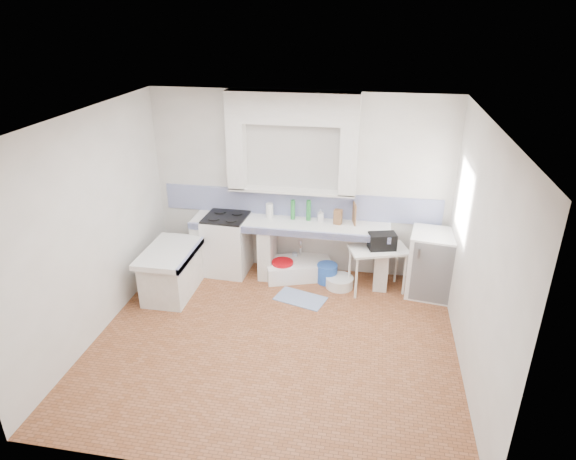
% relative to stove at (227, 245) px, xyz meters
% --- Properties ---
extents(floor, '(4.50, 4.50, 0.00)m').
position_rel_stove_xyz_m(floor, '(1.09, -1.68, -0.46)').
color(floor, brown).
rests_on(floor, ground).
extents(ceiling, '(4.50, 4.50, 0.00)m').
position_rel_stove_xyz_m(ceiling, '(1.09, -1.68, 2.34)').
color(ceiling, white).
rests_on(ceiling, ground).
extents(wall_back, '(4.50, 0.00, 4.50)m').
position_rel_stove_xyz_m(wall_back, '(1.09, 0.32, 0.94)').
color(wall_back, silver).
rests_on(wall_back, ground).
extents(wall_front, '(4.50, 0.00, 4.50)m').
position_rel_stove_xyz_m(wall_front, '(1.09, -3.68, 0.94)').
color(wall_front, silver).
rests_on(wall_front, ground).
extents(wall_left, '(0.00, 4.50, 4.50)m').
position_rel_stove_xyz_m(wall_left, '(-1.16, -1.68, 0.94)').
color(wall_left, silver).
rests_on(wall_left, ground).
extents(wall_right, '(0.00, 4.50, 4.50)m').
position_rel_stove_xyz_m(wall_right, '(3.34, -1.68, 0.94)').
color(wall_right, silver).
rests_on(wall_right, ground).
extents(alcove_mass, '(1.90, 0.25, 0.45)m').
position_rel_stove_xyz_m(alcove_mass, '(0.99, 0.20, 2.12)').
color(alcove_mass, silver).
rests_on(alcove_mass, ground).
extents(window_frame, '(0.35, 0.86, 1.06)m').
position_rel_stove_xyz_m(window_frame, '(3.51, -0.48, 1.14)').
color(window_frame, '#331D10').
rests_on(window_frame, ground).
extents(lace_valance, '(0.01, 0.84, 0.24)m').
position_rel_stove_xyz_m(lace_valance, '(3.37, -0.48, 1.52)').
color(lace_valance, white).
rests_on(lace_valance, ground).
extents(counter_slab, '(3.00, 0.60, 0.08)m').
position_rel_stove_xyz_m(counter_slab, '(0.99, 0.02, 0.40)').
color(counter_slab, white).
rests_on(counter_slab, ground).
extents(counter_lip, '(3.00, 0.04, 0.10)m').
position_rel_stove_xyz_m(counter_lip, '(0.99, -0.26, 0.40)').
color(counter_lip, navy).
rests_on(counter_lip, ground).
extents(counter_pier_left, '(0.20, 0.55, 0.82)m').
position_rel_stove_xyz_m(counter_pier_left, '(-0.41, 0.02, -0.05)').
color(counter_pier_left, silver).
rests_on(counter_pier_left, ground).
extents(counter_pier_mid, '(0.20, 0.55, 0.82)m').
position_rel_stove_xyz_m(counter_pier_mid, '(0.64, 0.02, -0.05)').
color(counter_pier_mid, silver).
rests_on(counter_pier_mid, ground).
extents(counter_pier_right, '(0.20, 0.55, 0.82)m').
position_rel_stove_xyz_m(counter_pier_right, '(2.39, 0.02, -0.05)').
color(counter_pier_right, silver).
rests_on(counter_pier_right, ground).
extents(peninsula_top, '(0.70, 1.10, 0.08)m').
position_rel_stove_xyz_m(peninsula_top, '(-0.61, -0.78, 0.20)').
color(peninsula_top, white).
rests_on(peninsula_top, ground).
extents(peninsula_base, '(0.60, 1.00, 0.62)m').
position_rel_stove_xyz_m(peninsula_base, '(-0.61, -0.78, -0.15)').
color(peninsula_base, silver).
rests_on(peninsula_base, ground).
extents(peninsula_lip, '(0.04, 1.10, 0.10)m').
position_rel_stove_xyz_m(peninsula_lip, '(-0.28, -0.78, 0.20)').
color(peninsula_lip, navy).
rests_on(peninsula_lip, ground).
extents(backsplash, '(4.27, 0.03, 0.40)m').
position_rel_stove_xyz_m(backsplash, '(1.09, 0.31, 0.64)').
color(backsplash, navy).
rests_on(backsplash, ground).
extents(stove, '(0.68, 0.65, 0.92)m').
position_rel_stove_xyz_m(stove, '(0.00, 0.00, 0.00)').
color(stove, white).
rests_on(stove, ground).
extents(sink, '(1.12, 0.84, 0.24)m').
position_rel_stove_xyz_m(sink, '(1.13, 0.02, -0.34)').
color(sink, white).
rests_on(sink, ground).
extents(side_table, '(0.93, 0.70, 0.04)m').
position_rel_stove_xyz_m(side_table, '(2.33, -0.18, -0.11)').
color(side_table, white).
rests_on(side_table, ground).
extents(fridge, '(0.70, 0.70, 0.96)m').
position_rel_stove_xyz_m(fridge, '(3.09, -0.13, 0.02)').
color(fridge, white).
rests_on(fridge, ground).
extents(bucket_red, '(0.42, 0.42, 0.31)m').
position_rel_stove_xyz_m(bucket_red, '(0.90, -0.12, -0.30)').
color(bucket_red, '#B9050E').
rests_on(bucket_red, ground).
extents(bucket_orange, '(0.34, 0.34, 0.26)m').
position_rel_stove_xyz_m(bucket_orange, '(1.20, 0.01, -0.33)').
color(bucket_orange, '#C64B12').
rests_on(bucket_orange, ground).
extents(bucket_blue, '(0.38, 0.38, 0.29)m').
position_rel_stove_xyz_m(bucket_blue, '(1.59, -0.07, -0.31)').
color(bucket_blue, blue).
rests_on(bucket_blue, ground).
extents(basin_white, '(0.47, 0.47, 0.16)m').
position_rel_stove_xyz_m(basin_white, '(1.79, -0.19, -0.38)').
color(basin_white, white).
rests_on(basin_white, ground).
extents(water_bottle_a, '(0.10, 0.10, 0.32)m').
position_rel_stove_xyz_m(water_bottle_a, '(1.05, 0.17, -0.30)').
color(water_bottle_a, silver).
rests_on(water_bottle_a, ground).
extents(water_bottle_b, '(0.08, 0.08, 0.27)m').
position_rel_stove_xyz_m(water_bottle_b, '(1.36, 0.17, -0.32)').
color(water_bottle_b, silver).
rests_on(water_bottle_b, ground).
extents(black_bag, '(0.43, 0.31, 0.24)m').
position_rel_stove_xyz_m(black_bag, '(2.37, -0.18, 0.35)').
color(black_bag, black).
rests_on(black_bag, side_table).
extents(green_bottle_a, '(0.09, 0.09, 0.31)m').
position_rel_stove_xyz_m(green_bottle_a, '(1.01, 0.17, 0.60)').
color(green_bottle_a, '#257E34').
rests_on(green_bottle_a, counter_slab).
extents(green_bottle_b, '(0.09, 0.09, 0.32)m').
position_rel_stove_xyz_m(green_bottle_b, '(1.25, 0.17, 0.60)').
color(green_bottle_b, '#257E34').
rests_on(green_bottle_b, counter_slab).
extents(knife_block, '(0.13, 0.12, 0.23)m').
position_rel_stove_xyz_m(knife_block, '(1.70, 0.11, 0.56)').
color(knife_block, brown).
rests_on(knife_block, counter_slab).
extents(cutting_board, '(0.07, 0.23, 0.31)m').
position_rel_stove_xyz_m(cutting_board, '(1.94, 0.17, 0.60)').
color(cutting_board, brown).
rests_on(cutting_board, counter_slab).
extents(paper_towel, '(0.14, 0.14, 0.23)m').
position_rel_stove_xyz_m(paper_towel, '(0.65, 0.17, 0.56)').
color(paper_towel, white).
rests_on(paper_towel, counter_slab).
extents(soap_bottle, '(0.10, 0.10, 0.19)m').
position_rel_stove_xyz_m(soap_bottle, '(1.44, 0.17, 0.54)').
color(soap_bottle, white).
rests_on(soap_bottle, counter_slab).
extents(rug, '(0.79, 0.59, 0.01)m').
position_rel_stove_xyz_m(rug, '(1.26, -0.64, -0.45)').
color(rug, '#2D4B94').
rests_on(rug, ground).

